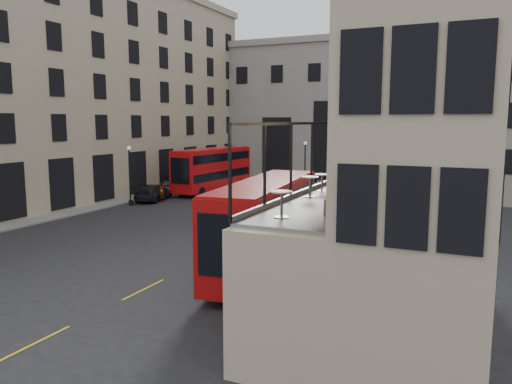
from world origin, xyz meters
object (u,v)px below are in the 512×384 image
at_px(bicycle, 244,243).
at_px(pedestrian_a, 166,185).
at_px(cafe_chair_c, 347,194).
at_px(street_lamp_b, 305,168).
at_px(car_a, 279,199).
at_px(cafe_chair_b, 346,199).
at_px(cyclist, 259,229).
at_px(bus_near, 266,221).
at_px(cafe_table_far, 322,180).
at_px(bus_far, 213,167).
at_px(car_b, 352,192).
at_px(pedestrian_d, 419,185).
at_px(cafe_table_near, 282,200).
at_px(street_lamp_a, 130,179).
at_px(cafe_chair_a, 333,206).
at_px(cafe_table_mid, 310,183).
at_px(car_c, 153,192).
at_px(pedestrian_e, 161,192).
at_px(traffic_light_far, 206,170).
at_px(pedestrian_c, 379,183).
at_px(cafe_chair_d, 377,185).
at_px(pedestrian_b, 316,180).
at_px(traffic_light_near, 268,200).

distance_m(bicycle, pedestrian_a, 25.21).
bearing_deg(cafe_chair_c, street_lamp_b, 111.31).
distance_m(car_a, cafe_chair_b, 25.93).
bearing_deg(street_lamp_b, cyclist, -78.04).
relative_size(bus_near, cafe_table_far, 15.84).
height_order(bus_far, cafe_chair_b, cafe_chair_b).
height_order(car_b, pedestrian_a, pedestrian_a).
distance_m(pedestrian_d, cafe_table_near, 41.16).
relative_size(street_lamp_a, car_a, 1.15).
bearing_deg(cafe_table_far, cafe_chair_a, -69.30).
xyz_separation_m(pedestrian_d, cafe_table_far, (-0.12, -34.89, 4.27)).
relative_size(cyclist, cafe_table_near, 1.86).
relative_size(street_lamp_a, cafe_chair_c, 6.84).
bearing_deg(cafe_table_mid, car_c, 137.55).
bearing_deg(pedestrian_e, car_a, 117.58).
height_order(traffic_light_far, pedestrian_c, traffic_light_far).
relative_size(bus_near, pedestrian_e, 6.69).
distance_m(car_b, cafe_chair_b, 31.48).
distance_m(cyclist, pedestrian_d, 27.68).
xyz_separation_m(cyclist, pedestrian_d, (6.62, 26.88, 0.05)).
xyz_separation_m(street_lamp_b, cafe_table_near, (12.04, -37.59, 2.75)).
xyz_separation_m(street_lamp_b, cafe_table_mid, (11.53, -33.27, 2.74)).
bearing_deg(street_lamp_b, pedestrian_e, -127.08).
relative_size(car_a, pedestrian_a, 2.79).
height_order(bus_far, cafe_table_mid, cafe_table_mid).
height_order(traffic_light_far, cafe_chair_a, cafe_chair_a).
height_order(street_lamp_a, pedestrian_e, street_lamp_a).
height_order(pedestrian_a, cafe_chair_c, cafe_chair_c).
relative_size(car_c, cafe_chair_d, 6.44).
bearing_deg(bus_near, pedestrian_a, 134.22).
xyz_separation_m(street_lamp_b, cyclist, (4.99, -23.54, -1.63)).
relative_size(car_b, pedestrian_e, 2.58).
bearing_deg(street_lamp_a, car_a, 18.63).
distance_m(traffic_light_far, pedestrian_d, 22.68).
bearing_deg(cafe_chair_d, traffic_light_far, 132.74).
bearing_deg(pedestrian_e, pedestrian_b, 168.22).
distance_m(cafe_table_near, cafe_chair_d, 7.34).
height_order(pedestrian_d, cafe_table_near, cafe_table_near).
bearing_deg(bicycle, cafe_chair_c, -141.33).
bearing_deg(car_c, cyclist, 132.52).
bearing_deg(cafe_chair_a, bus_near, 126.77).
height_order(bus_near, car_a, bus_near).
relative_size(bus_far, car_b, 2.60).
bearing_deg(pedestrian_d, street_lamp_b, 53.71).
bearing_deg(pedestrian_b, cafe_chair_c, -101.08).
xyz_separation_m(street_lamp_a, cafe_chair_c, (24.02, -17.36, 2.44)).
xyz_separation_m(car_b, pedestrian_e, (-16.01, -8.81, 0.13)).
distance_m(street_lamp_a, car_a, 13.41).
bearing_deg(traffic_light_near, pedestrian_d, 75.39).
xyz_separation_m(street_lamp_a, pedestrian_e, (1.20, 3.04, -1.51)).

